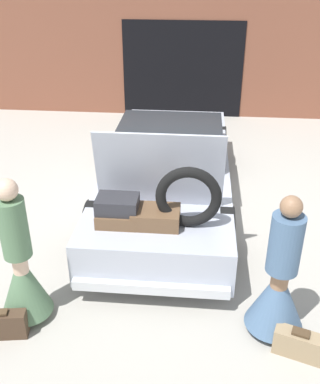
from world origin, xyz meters
The scene contains 7 objects.
ground_plane centered at (0.00, 0.00, 0.00)m, with size 40.00×40.00×0.00m, color #ADA89E.
garage_wall_back centered at (0.00, 4.41, 1.39)m, with size 12.00×0.14×2.80m.
car centered at (0.00, -0.02, 0.55)m, with size 1.88×4.91×1.73m.
person_left centered at (-1.33, -2.69, 0.61)m, with size 0.55×0.55×1.68m.
person_right centered at (1.33, -2.64, 0.57)m, with size 0.61×0.61×1.61m.
suitcase_beside_left_person centered at (-1.50, -3.01, 0.15)m, with size 0.55×0.23×0.33m.
suitcase_beside_right_person centered at (1.53, -2.98, 0.14)m, with size 0.51×0.32×0.31m.
Camera 1 is at (0.46, -6.27, 3.55)m, focal length 42.00 mm.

